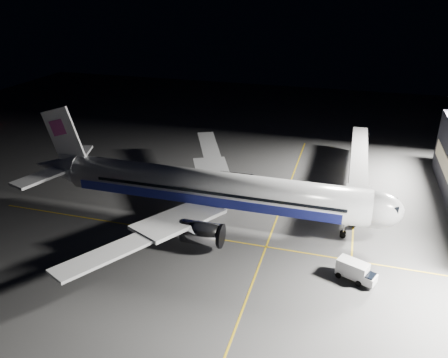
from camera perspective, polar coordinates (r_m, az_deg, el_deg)
ground at (r=71.42m, az=-1.42°, el=-5.05°), size 200.00×200.00×0.00m
guide_line_main at (r=69.38m, az=6.52°, el=-6.17°), size 0.25×80.00×0.01m
guide_line_cross at (r=66.54m, az=-3.01°, el=-7.48°), size 70.00×0.25×0.01m
guide_line_side at (r=77.55m, az=16.65°, el=-3.62°), size 0.25×40.00×0.01m
airliner at (r=69.33m, az=-2.31°, el=-1.21°), size 61.48×54.22×16.64m
jet_bridge at (r=83.00m, az=17.15°, el=1.71°), size 3.60×34.40×6.30m
service_truck at (r=59.48m, az=16.84°, el=-11.41°), size 5.36×3.75×2.56m
baggage_tug at (r=77.62m, az=0.81°, el=-1.76°), size 2.96×2.57×1.88m
safety_cone_a at (r=82.15m, az=2.12°, el=-0.66°), size 0.39×0.39×0.59m
safety_cone_b at (r=80.76m, az=5.37°, el=-1.20°), size 0.44×0.44×0.66m
safety_cone_c at (r=78.14m, az=-4.48°, el=-2.12°), size 0.39×0.39×0.59m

